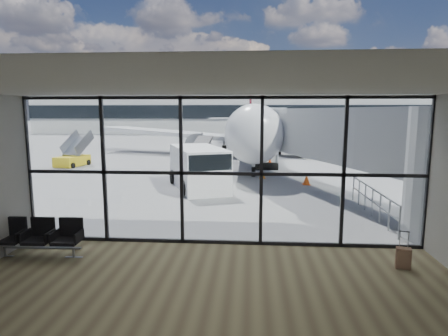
# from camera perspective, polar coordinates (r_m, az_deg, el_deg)

# --- Properties ---
(ground) EXTENTS (220.00, 220.00, 0.00)m
(ground) POSITION_cam_1_polar(r_m,az_deg,el_deg) (51.18, 3.14, 4.04)
(ground) COLOR slate
(ground) RESTS_ON ground
(lounge_shell) EXTENTS (12.02, 8.01, 4.51)m
(lounge_shell) POSITION_cam_1_polar(r_m,az_deg,el_deg) (6.43, -3.86, -3.84)
(lounge_shell) COLOR brown
(lounge_shell) RESTS_ON ground
(glass_curtain_wall) EXTENTS (12.10, 0.12, 4.50)m
(glass_curtain_wall) POSITION_cam_1_polar(r_m,az_deg,el_deg) (11.19, -0.44, -0.59)
(glass_curtain_wall) COLOR white
(glass_curtain_wall) RESTS_ON ground
(jet_bridge) EXTENTS (8.00, 16.50, 4.33)m
(jet_bridge) POSITION_cam_1_polar(r_m,az_deg,el_deg) (18.57, 16.66, 4.29)
(jet_bridge) COLOR #9B9EA0
(jet_bridge) RESTS_ON ground
(apron_railing) EXTENTS (0.06, 5.46, 1.11)m
(apron_railing) POSITION_cam_1_polar(r_m,az_deg,el_deg) (15.62, 21.67, -4.29)
(apron_railing) COLOR gray
(apron_railing) RESTS_ON ground
(far_terminal) EXTENTS (80.00, 12.20, 11.00)m
(far_terminal) POSITION_cam_1_polar(r_m,az_deg,el_deg) (73.00, 3.01, 8.70)
(far_terminal) COLOR silver
(far_terminal) RESTS_ON ground
(tree_0) EXTENTS (4.95, 4.95, 7.12)m
(tree_0) POSITION_cam_1_polar(r_m,az_deg,el_deg) (94.85, -25.07, 8.14)
(tree_0) COLOR #382619
(tree_0) RESTS_ON ground
(tree_1) EXTENTS (5.61, 5.61, 8.07)m
(tree_1) POSITION_cam_1_polar(r_m,az_deg,el_deg) (92.11, -21.79, 8.73)
(tree_1) COLOR #382619
(tree_1) RESTS_ON ground
(tree_2) EXTENTS (6.27, 6.27, 9.03)m
(tree_2) POSITION_cam_1_polar(r_m,az_deg,el_deg) (89.68, -18.32, 9.32)
(tree_2) COLOR #382619
(tree_2) RESTS_ON ground
(tree_3) EXTENTS (4.95, 4.95, 7.12)m
(tree_3) POSITION_cam_1_polar(r_m,az_deg,el_deg) (87.57, -14.61, 8.69)
(tree_3) COLOR #382619
(tree_3) RESTS_ON ground
(tree_4) EXTENTS (5.61, 5.61, 8.07)m
(tree_4) POSITION_cam_1_polar(r_m,az_deg,el_deg) (85.86, -10.78, 9.24)
(tree_4) COLOR #382619
(tree_4) RESTS_ON ground
(tree_5) EXTENTS (6.27, 6.27, 9.03)m
(tree_5) POSITION_cam_1_polar(r_m,az_deg,el_deg) (84.54, -6.80, 9.76)
(tree_5) COLOR #382619
(tree_5) RESTS_ON ground
(seating_row) EXTENTS (2.41, 0.73, 1.07)m
(seating_row) POSITION_cam_1_polar(r_m,az_deg,el_deg) (11.87, -26.18, -9.17)
(seating_row) COLOR gray
(seating_row) RESTS_ON ground
(suitcase) EXTENTS (0.40, 0.33, 0.98)m
(suitcase) POSITION_cam_1_polar(r_m,az_deg,el_deg) (10.94, 25.65, -12.26)
(suitcase) COLOR brown
(suitcase) RESTS_ON ground
(airliner) EXTENTS (29.93, 34.61, 8.92)m
(airliner) POSITION_cam_1_polar(r_m,az_deg,el_deg) (36.49, 4.21, 6.48)
(airliner) COLOR silver
(airliner) RESTS_ON ground
(service_van) EXTENTS (3.85, 5.48, 2.19)m
(service_van) POSITION_cam_1_polar(r_m,az_deg,el_deg) (19.69, -3.84, 0.06)
(service_van) COLOR white
(service_van) RESTS_ON ground
(belt_loader) EXTENTS (2.14, 4.50, 1.99)m
(belt_loader) POSITION_cam_1_polar(r_m,az_deg,el_deg) (30.08, -4.05, 2.13)
(belt_loader) COLOR black
(belt_loader) RESTS_ON ground
(mobile_stairs) EXTENTS (2.05, 3.24, 2.12)m
(mobile_stairs) POSITION_cam_1_polar(r_m,az_deg,el_deg) (30.19, -22.04, 1.24)
(mobile_stairs) COLOR gold
(mobile_stairs) RESTS_ON ground
(traffic_cone_a) EXTENTS (0.39, 0.39, 0.55)m
(traffic_cone_a) POSITION_cam_1_polar(r_m,az_deg,el_deg) (22.98, 5.86, -0.91)
(traffic_cone_a) COLOR orange
(traffic_cone_a) RESTS_ON ground
(traffic_cone_b) EXTENTS (0.42, 0.42, 0.60)m
(traffic_cone_b) POSITION_cam_1_polar(r_m,az_deg,el_deg) (21.36, 12.46, -1.73)
(traffic_cone_b) COLOR #E84C0C
(traffic_cone_b) RESTS_ON ground
(traffic_cone_c) EXTENTS (0.43, 0.43, 0.62)m
(traffic_cone_c) POSITION_cam_1_polar(r_m,az_deg,el_deg) (28.30, 7.00, 0.92)
(traffic_cone_c) COLOR #FF4A0D
(traffic_cone_c) RESTS_ON ground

